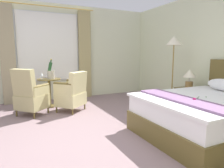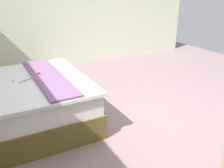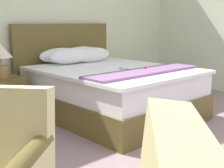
% 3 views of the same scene
% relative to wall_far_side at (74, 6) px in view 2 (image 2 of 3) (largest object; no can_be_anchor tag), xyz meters
% --- Properties ---
extents(ground_plane, '(7.72, 7.72, 0.00)m').
position_rel_wall_far_side_xyz_m(ground_plane, '(-3.17, 0.00, -1.36)').
color(ground_plane, gray).
extents(wall_far_side, '(0.12, 6.29, 2.72)m').
position_rel_wall_far_side_xyz_m(wall_far_side, '(0.00, 0.00, 0.00)').
color(wall_far_side, beige).
rests_on(wall_far_side, ground).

